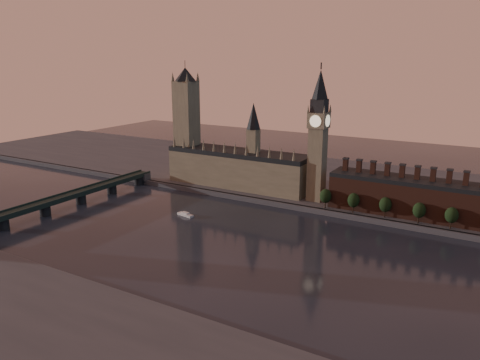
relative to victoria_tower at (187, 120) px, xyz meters
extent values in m
plane|color=black|center=(120.00, -115.00, -59.09)|extent=(900.00, 900.00, 0.00)
cube|color=#48474C|center=(120.00, -25.00, -57.09)|extent=(900.00, 4.00, 4.00)
cube|color=#48474C|center=(120.00, 65.00, -57.09)|extent=(900.00, 180.00, 4.00)
cube|color=#7E7459|center=(55.00, 0.00, -41.09)|extent=(130.00, 30.00, 28.00)
cube|color=black|center=(55.00, 0.00, -25.09)|extent=(130.00, 30.00, 4.00)
cube|color=#7E7459|center=(70.00, 0.00, -15.09)|extent=(9.00, 9.00, 24.00)
cone|color=black|center=(70.00, 0.00, 7.91)|extent=(12.00, 12.00, 22.00)
cone|color=#7E7459|center=(-4.00, -14.00, -18.09)|extent=(2.60, 2.60, 10.00)
cone|color=#7E7459|center=(6.73, -14.00, -18.09)|extent=(2.60, 2.60, 10.00)
cone|color=#7E7459|center=(17.45, -14.00, -18.09)|extent=(2.60, 2.60, 10.00)
cone|color=#7E7459|center=(28.18, -14.00, -18.09)|extent=(2.60, 2.60, 10.00)
cone|color=#7E7459|center=(38.91, -14.00, -18.09)|extent=(2.60, 2.60, 10.00)
cone|color=#7E7459|center=(49.64, -14.00, -18.09)|extent=(2.60, 2.60, 10.00)
cone|color=#7E7459|center=(60.36, -14.00, -18.09)|extent=(2.60, 2.60, 10.00)
cone|color=#7E7459|center=(71.09, -14.00, -18.09)|extent=(2.60, 2.60, 10.00)
cone|color=#7E7459|center=(81.82, -14.00, -18.09)|extent=(2.60, 2.60, 10.00)
cone|color=#7E7459|center=(92.55, -14.00, -18.09)|extent=(2.60, 2.60, 10.00)
cone|color=#7E7459|center=(103.27, -14.00, -18.09)|extent=(2.60, 2.60, 10.00)
cone|color=#7E7459|center=(114.00, -14.00, -18.09)|extent=(2.60, 2.60, 10.00)
cube|color=#7E7459|center=(0.00, 0.00, -10.09)|extent=(18.00, 18.00, 90.00)
cone|color=black|center=(0.00, 0.00, 40.91)|extent=(24.00, 24.00, 12.00)
cylinder|color=#232326|center=(0.00, 0.00, 46.91)|extent=(0.50, 0.50, 12.00)
cone|color=#7E7459|center=(-8.00, -8.00, 38.91)|extent=(3.00, 3.00, 8.00)
cone|color=#7E7459|center=(8.00, -8.00, 38.91)|extent=(3.00, 3.00, 8.00)
cone|color=#7E7459|center=(-8.00, 8.00, 38.91)|extent=(3.00, 3.00, 8.00)
cone|color=#7E7459|center=(8.00, 8.00, 38.91)|extent=(3.00, 3.00, 8.00)
cube|color=#7E7459|center=(130.00, -5.00, -26.09)|extent=(12.00, 12.00, 58.00)
cube|color=#7E7459|center=(130.00, -5.00, 8.91)|extent=(14.00, 14.00, 12.00)
cube|color=#232326|center=(130.00, -5.00, 19.91)|extent=(11.00, 11.00, 10.00)
cone|color=black|center=(130.00, -5.00, 35.91)|extent=(13.00, 13.00, 22.00)
cylinder|color=#232326|center=(130.00, -5.00, 49.41)|extent=(1.00, 1.00, 5.00)
cylinder|color=beige|center=(130.00, -12.20, 8.91)|extent=(9.00, 0.50, 9.00)
cylinder|color=beige|center=(130.00, 2.20, 8.91)|extent=(9.00, 0.50, 9.00)
cylinder|color=beige|center=(122.80, -5.00, 8.91)|extent=(0.50, 9.00, 9.00)
cylinder|color=beige|center=(137.20, -5.00, 8.91)|extent=(0.50, 9.00, 9.00)
cone|color=#7E7459|center=(123.50, -11.50, 17.91)|extent=(2.00, 2.00, 6.00)
cone|color=#7E7459|center=(136.50, -11.50, 17.91)|extent=(2.00, 2.00, 6.00)
cone|color=#7E7459|center=(123.50, 1.50, 17.91)|extent=(2.00, 2.00, 6.00)
cone|color=#7E7459|center=(136.50, 1.50, 17.91)|extent=(2.00, 2.00, 6.00)
cube|color=#4C281D|center=(200.00, -5.00, -43.09)|extent=(110.00, 25.00, 24.00)
cube|color=black|center=(200.00, -5.00, -29.59)|extent=(110.00, 25.00, 3.00)
cube|color=#4C281D|center=(153.00, -5.00, -23.59)|extent=(3.50, 3.50, 9.00)
cube|color=#232326|center=(153.00, -5.00, -18.59)|extent=(4.20, 4.20, 1.00)
cube|color=#4C281D|center=(163.44, -5.00, -23.59)|extent=(3.50, 3.50, 9.00)
cube|color=#232326|center=(163.44, -5.00, -18.59)|extent=(4.20, 4.20, 1.00)
cube|color=#4C281D|center=(173.89, -5.00, -23.59)|extent=(3.50, 3.50, 9.00)
cube|color=#232326|center=(173.89, -5.00, -18.59)|extent=(4.20, 4.20, 1.00)
cube|color=#4C281D|center=(184.33, -5.00, -23.59)|extent=(3.50, 3.50, 9.00)
cube|color=#232326|center=(184.33, -5.00, -18.59)|extent=(4.20, 4.20, 1.00)
cube|color=#4C281D|center=(194.78, -5.00, -23.59)|extent=(3.50, 3.50, 9.00)
cube|color=#232326|center=(194.78, -5.00, -18.59)|extent=(4.20, 4.20, 1.00)
cube|color=#4C281D|center=(205.22, -5.00, -23.59)|extent=(3.50, 3.50, 9.00)
cube|color=#232326|center=(205.22, -5.00, -18.59)|extent=(4.20, 4.20, 1.00)
cube|color=#4C281D|center=(215.67, -5.00, -23.59)|extent=(3.50, 3.50, 9.00)
cube|color=#232326|center=(215.67, -5.00, -18.59)|extent=(4.20, 4.20, 1.00)
cube|color=#4C281D|center=(226.11, -5.00, -23.59)|extent=(3.50, 3.50, 9.00)
cube|color=#232326|center=(226.11, -5.00, -18.59)|extent=(4.20, 4.20, 1.00)
cube|color=#4C281D|center=(236.56, -5.00, -23.59)|extent=(3.50, 3.50, 9.00)
cube|color=#232326|center=(236.56, -5.00, -18.59)|extent=(4.20, 4.20, 1.00)
cylinder|color=black|center=(143.98, -20.91, -52.09)|extent=(0.80, 0.80, 6.00)
ellipsoid|color=black|center=(143.98, -20.91, -45.59)|extent=(8.60, 8.60, 10.75)
cylinder|color=black|center=(165.55, -21.12, -52.09)|extent=(0.80, 0.80, 6.00)
ellipsoid|color=black|center=(165.55, -21.12, -45.59)|extent=(8.60, 8.60, 10.75)
cylinder|color=black|center=(188.19, -19.91, -52.09)|extent=(0.80, 0.80, 6.00)
ellipsoid|color=black|center=(188.19, -19.91, -45.59)|extent=(8.60, 8.60, 10.75)
cylinder|color=black|center=(211.27, -20.96, -52.09)|extent=(0.80, 0.80, 6.00)
ellipsoid|color=black|center=(211.27, -20.96, -45.59)|extent=(8.60, 8.60, 10.75)
cylinder|color=black|center=(231.73, -20.82, -52.09)|extent=(0.80, 0.80, 6.00)
ellipsoid|color=black|center=(231.73, -20.82, -45.59)|extent=(8.60, 8.60, 10.75)
cube|color=black|center=(-35.00, -120.00, -50.09)|extent=(12.00, 200.00, 2.50)
cube|color=black|center=(-40.50, -120.00, -48.19)|extent=(1.00, 200.00, 1.30)
cube|color=black|center=(-29.50, -120.00, -48.19)|extent=(1.00, 200.00, 1.30)
cube|color=#48474C|center=(-35.00, -25.00, -52.09)|extent=(14.00, 8.00, 6.00)
cylinder|color=#232326|center=(-35.00, -166.00, -55.21)|extent=(8.00, 8.00, 7.75)
cylinder|color=#232326|center=(-35.00, -132.00, -55.21)|extent=(8.00, 8.00, 7.75)
cylinder|color=#232326|center=(-35.00, -98.00, -55.21)|extent=(8.00, 8.00, 7.75)
cylinder|color=#232326|center=(-35.00, -64.00, -55.21)|extent=(8.00, 8.00, 7.75)
cylinder|color=#232326|center=(-35.00, -30.00, -55.21)|extent=(8.00, 8.00, 7.75)
cube|color=silver|center=(56.42, -79.97, -58.29)|extent=(14.44, 6.54, 1.59)
cube|color=silver|center=(56.42, -79.97, -56.90)|extent=(6.43, 4.06, 1.19)
camera|label=1|loc=(258.92, -344.92, 55.56)|focal=35.00mm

